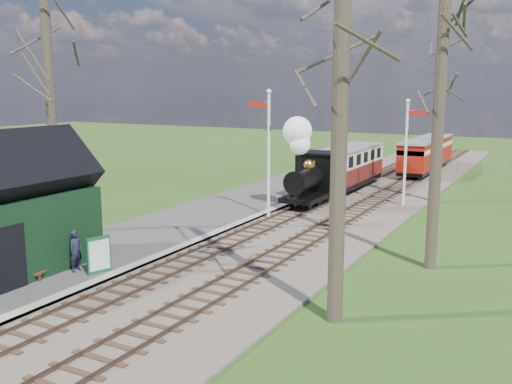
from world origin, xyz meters
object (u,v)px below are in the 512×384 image
locomotive (310,168)px  sign_board (99,255)px  semaphore_near (267,145)px  red_carriage_a (418,158)px  station_shed (1,213)px  person (76,251)px  red_carriage_b (434,150)px  semaphore_far (407,144)px  bench (41,263)px  coach (349,165)px

locomotive → sign_board: 14.02m
semaphore_near → sign_board: semaphore_near is taller
locomotive → red_carriage_a: bearing=78.7°
station_shed → locomotive: bearing=74.5°
station_shed → person: bearing=35.6°
semaphore_near → red_carriage_b: 22.37m
semaphore_near → semaphore_far: (5.14, 6.00, -0.27)m
sign_board → person: person is taller
red_carriage_a → station_shed: bearing=-103.6°
station_shed → bench: 2.06m
semaphore_far → sign_board: size_ratio=4.61×
red_carriage_a → semaphore_near: bearing=-101.5°
red_carriage_a → red_carriage_b: bearing=90.0°
semaphore_far → coach: (-4.37, 3.49, -1.78)m
red_carriage_a → person: bearing=-100.5°
semaphore_far → person: bearing=-112.2°
locomotive → red_carriage_b: 18.77m
sign_board → bench: bearing=-145.5°
semaphore_far → red_carriage_a: (-1.77, 10.50, -1.92)m
red_carriage_b → bench: 34.01m
red_carriage_a → bench: 28.61m
coach → red_carriage_b: bearing=78.3°
semaphore_near → locomotive: 3.80m
bench → semaphore_near: bearing=78.1°
bench → person: person is taller
semaphore_far → person: 18.17m
semaphore_near → coach: 9.74m
coach → person: 20.32m
locomotive → red_carriage_b: locomotive is taller
coach → sign_board: size_ratio=6.05×
red_carriage_a → red_carriage_b: same height
sign_board → locomotive: bearing=83.3°
red_carriage_b → semaphore_far: bearing=-83.7°
semaphore_far → bench: bearing=-113.4°
semaphore_far → locomotive: semaphore_far is taller
sign_board → semaphore_near: bearing=85.2°
semaphore_near → locomotive: (0.76, 3.43, -1.47)m
semaphore_near → red_carriage_a: (3.37, 16.50, -2.19)m
sign_board → bench: (-1.54, -1.06, -0.22)m
red_carriage_a → sign_board: red_carriage_a is taller
locomotive → red_carriage_b: (2.61, 18.58, -0.73)m
coach → red_carriage_a: bearing=69.7°
coach → red_carriage_b: size_ratio=1.55×
semaphore_far → coach: bearing=141.4°
coach → person: size_ratio=5.28×
red_carriage_a → bench: red_carriage_a is taller
semaphore_far → bench: size_ratio=3.66×
coach → bench: 21.26m
red_carriage_b → sign_board: size_ratio=3.90×
station_shed → sign_board: (2.66, 1.56, -1.45)m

